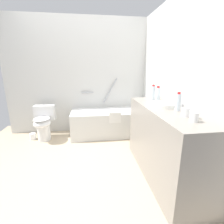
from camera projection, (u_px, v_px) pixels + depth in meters
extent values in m
plane|color=#C1AD8E|center=(83.00, 162.00, 2.43)|extent=(3.66, 3.66, 0.00)
cube|color=silver|center=(82.00, 77.00, 3.44)|extent=(3.06, 0.10, 2.33)
cube|color=silver|center=(178.00, 82.00, 2.31)|extent=(0.10, 3.05, 2.33)
cube|color=silver|center=(108.00, 123.00, 3.39)|extent=(1.50, 0.65, 0.50)
cube|color=white|center=(108.00, 113.00, 3.34)|extent=(1.23, 0.46, 0.09)
cylinder|color=#AEAEB3|center=(136.00, 108.00, 3.39)|extent=(0.09, 0.03, 0.03)
cylinder|color=#AEAEB3|center=(110.00, 90.00, 3.52)|extent=(0.31, 0.03, 0.52)
cylinder|color=#AEAEB3|center=(87.00, 92.00, 3.46)|extent=(0.25, 0.03, 0.03)
cube|color=white|center=(115.00, 118.00, 3.05)|extent=(0.22, 0.03, 0.20)
cylinder|color=white|center=(44.00, 131.00, 3.14)|extent=(0.23, 0.23, 0.36)
ellipsoid|color=white|center=(42.00, 123.00, 3.05)|extent=(0.32, 0.38, 0.15)
ellipsoid|color=white|center=(42.00, 119.00, 3.03)|extent=(0.30, 0.36, 0.02)
cube|color=white|center=(45.00, 112.00, 3.23)|extent=(0.39, 0.18, 0.29)
cylinder|color=#BABABF|center=(44.00, 105.00, 3.19)|extent=(0.03, 0.03, 0.01)
cube|color=gray|center=(166.00, 143.00, 2.05)|extent=(0.55, 1.49, 0.90)
cylinder|color=white|center=(164.00, 104.00, 2.02)|extent=(0.33, 0.33, 0.04)
cylinder|color=#ABABB0|center=(180.00, 103.00, 2.04)|extent=(0.02, 0.02, 0.06)
cylinder|color=#ABABB0|center=(176.00, 101.00, 2.03)|extent=(0.10, 0.02, 0.02)
cylinder|color=#ABABB0|center=(182.00, 105.00, 1.99)|extent=(0.03, 0.03, 0.04)
cylinder|color=#ABABB0|center=(177.00, 103.00, 2.10)|extent=(0.03, 0.03, 0.04)
cylinder|color=silver|center=(158.00, 95.00, 2.26)|extent=(0.07, 0.07, 0.19)
cylinder|color=red|center=(158.00, 87.00, 2.23)|extent=(0.04, 0.04, 0.02)
cylinder|color=silver|center=(178.00, 102.00, 1.80)|extent=(0.06, 0.06, 0.18)
cylinder|color=red|center=(179.00, 93.00, 1.77)|extent=(0.03, 0.03, 0.02)
cylinder|color=silver|center=(153.00, 93.00, 2.41)|extent=(0.07, 0.07, 0.20)
cylinder|color=red|center=(154.00, 85.00, 2.39)|extent=(0.04, 0.04, 0.02)
cylinder|color=white|center=(194.00, 117.00, 1.43)|extent=(0.07, 0.07, 0.09)
cylinder|color=white|center=(185.00, 112.00, 1.60)|extent=(0.08, 0.08, 0.08)
cylinder|color=white|center=(193.00, 115.00, 1.52)|extent=(0.07, 0.07, 0.08)
cylinder|color=white|center=(33.00, 136.00, 3.19)|extent=(0.11, 0.11, 0.12)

